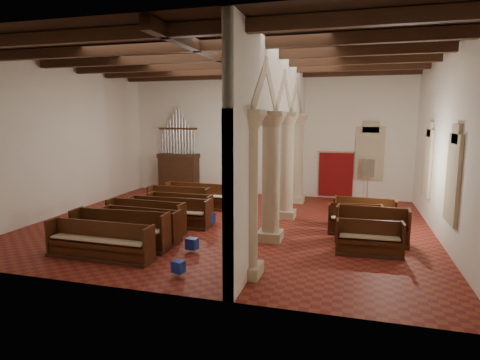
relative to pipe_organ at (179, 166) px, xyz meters
name	(u,v)px	position (x,y,z in m)	size (l,w,h in m)	color
floor	(230,224)	(4.50, -5.50, -1.37)	(14.00, 14.00, 0.00)	maroon
ceiling	(229,55)	(4.50, -5.50, 4.63)	(14.00, 14.00, 0.00)	black
wall_back	(265,135)	(4.50, 0.50, 1.63)	(14.00, 0.02, 6.00)	white
wall_front	(147,160)	(4.50, -11.50, 1.63)	(14.00, 0.02, 6.00)	white
wall_left	(64,140)	(-2.50, -5.50, 1.63)	(0.02, 12.00, 6.00)	white
wall_right	(446,146)	(11.50, -5.50, 1.63)	(0.02, 12.00, 6.00)	white
ceiling_beams	(229,61)	(4.50, -5.50, 4.45)	(13.80, 11.80, 0.30)	#3F2114
arcade	(280,127)	(6.30, -5.50, 2.19)	(0.90, 11.90, 6.00)	#BDB38D
window_right_a	(455,179)	(11.48, -7.00, 0.83)	(0.03, 1.00, 2.20)	#317054
window_right_b	(429,163)	(11.48, -3.00, 0.83)	(0.03, 1.00, 2.20)	#317054
window_back	(369,154)	(9.50, 0.48, 0.83)	(1.00, 0.03, 2.20)	#317054
pipe_organ	(179,166)	(0.00, 0.00, 0.00)	(2.10, 0.85, 4.40)	#3F2114
lectern	(238,185)	(3.23, -0.01, -0.86)	(0.60, 0.64, 1.23)	#342010
dossal_curtain	(336,174)	(8.00, 0.42, -0.21)	(1.80, 0.07, 2.17)	maroon
processional_banner	(367,188)	(9.44, -0.63, -0.60)	(0.51, 0.65, 2.21)	#3F2114
hymnal_box_a	(178,267)	(4.69, -10.49, -1.13)	(0.29, 0.24, 0.29)	navy
hymnal_box_b	(192,244)	(4.34, -8.76, -1.11)	(0.32, 0.26, 0.32)	navy
hymnal_box_c	(209,218)	(3.83, -5.88, -1.10)	(0.35, 0.29, 0.35)	#16219B
tube_heater_a	(125,246)	(2.45, -9.24, -1.21)	(0.11, 0.11, 1.14)	silver
tube_heater_b	(107,242)	(1.67, -8.99, -1.21)	(0.09, 0.09, 0.92)	silver
nave_pew_0	(100,247)	(2.07, -9.92, -1.04)	(3.16, 0.73, 1.02)	#3F2114
nave_pew_1	(120,236)	(2.15, -9.01, -0.99)	(3.02, 0.90, 1.15)	#3F2114
nave_pew_2	(141,230)	(2.35, -8.16, -1.03)	(2.63, 0.81, 1.04)	#3F2114
nave_pew_3	(146,222)	(2.03, -7.28, -1.01)	(2.84, 0.90, 1.09)	#3F2114
nave_pew_4	(169,217)	(2.46, -6.35, -1.03)	(3.01, 0.74, 1.03)	#3F2114
nave_pew_5	(180,211)	(2.45, -5.37, -1.04)	(2.56, 0.74, 1.00)	#3F2114
nave_pew_6	(179,204)	(1.86, -4.19, -1.03)	(2.61, 0.71, 1.04)	#3F2114
nave_pew_7	(201,200)	(2.53, -3.35, -1.02)	(3.23, 0.89, 1.07)	#3F2114
aisle_pew_0	(369,243)	(9.29, -7.56, -1.04)	(1.88, 0.72, 0.98)	#3F2114
aisle_pew_1	(372,231)	(9.41, -6.44, -0.99)	(2.22, 0.90, 1.14)	#3F2114
aisle_pew_2	(355,224)	(8.90, -5.52, -1.03)	(1.81, 0.78, 1.00)	#3F2114
aisle_pew_3	(364,219)	(9.21, -4.80, -1.01)	(2.13, 0.81, 1.08)	#3F2114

